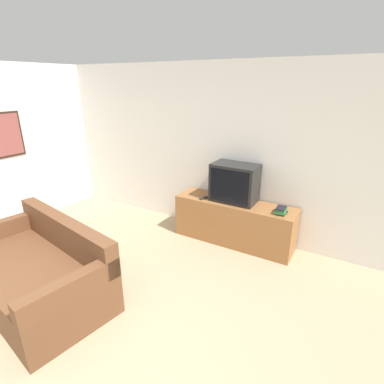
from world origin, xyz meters
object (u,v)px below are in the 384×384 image
at_px(television, 235,183).
at_px(remote_on_stand, 203,198).
at_px(book_stack, 281,210).
at_px(tv_stand, 234,222).
at_px(couch, 38,273).

height_order(television, remote_on_stand, television).
bearing_deg(remote_on_stand, book_stack, 2.63).
height_order(book_stack, remote_on_stand, book_stack).
bearing_deg(book_stack, remote_on_stand, -177.37).
distance_m(book_stack, remote_on_stand, 1.15).
relative_size(television, remote_on_stand, 4.43).
bearing_deg(remote_on_stand, tv_stand, 14.50).
distance_m(television, couch, 2.75).
height_order(tv_stand, television, television).
relative_size(couch, book_stack, 10.19).
distance_m(couch, remote_on_stand, 2.37).
bearing_deg(book_stack, television, 171.62).
bearing_deg(book_stack, couch, -133.79).
relative_size(television, couch, 0.32).
height_order(tv_stand, book_stack, book_stack).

